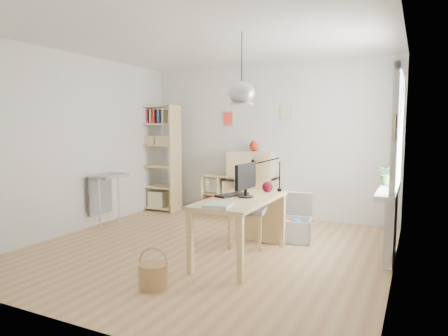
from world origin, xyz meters
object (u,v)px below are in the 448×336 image
at_px(cube_shelf, 239,198).
at_px(tall_bookshelf, 158,154).
at_px(storage_chest, 289,225).
at_px(monitor, 246,178).
at_px(chair, 249,205).
at_px(desk, 241,206).
at_px(drawer_chest, 250,164).

height_order(cube_shelf, tall_bookshelf, tall_bookshelf).
distance_m(storage_chest, monitor, 1.27).
relative_size(storage_chest, monitor, 1.69).
xyz_separation_m(tall_bookshelf, chair, (2.45, -1.38, -0.54)).
relative_size(desk, storage_chest, 1.88).
relative_size(cube_shelf, storage_chest, 1.76).
bearing_deg(monitor, desk, -106.28).
distance_m(tall_bookshelf, drawer_chest, 1.82).
xyz_separation_m(desk, storage_chest, (0.29, 1.06, -0.44)).
xyz_separation_m(desk, cube_shelf, (-1.02, 2.23, -0.36)).
distance_m(cube_shelf, monitor, 2.49).
height_order(storage_chest, monitor, monitor).
height_order(desk, cube_shelf, desk).
height_order(desk, drawer_chest, drawer_chest).
height_order(tall_bookshelf, storage_chest, tall_bookshelf).
bearing_deg(storage_chest, drawer_chest, 122.87).
distance_m(chair, drawer_chest, 1.79).
bearing_deg(cube_shelf, monitor, -64.05).
height_order(cube_shelf, drawer_chest, drawer_chest).
bearing_deg(desk, drawer_chest, 109.69).
bearing_deg(chair, drawer_chest, 100.75).
xyz_separation_m(tall_bookshelf, drawer_chest, (1.80, 0.24, -0.15)).
bearing_deg(drawer_chest, chair, -77.74).
relative_size(tall_bookshelf, chair, 2.09).
xyz_separation_m(storage_chest, drawer_chest, (-1.07, 1.13, 0.73)).
xyz_separation_m(desk, chair, (-0.14, 0.57, -0.11)).
bearing_deg(tall_bookshelf, drawer_chest, 7.58).
distance_m(cube_shelf, drawer_chest, 0.69).
distance_m(desk, cube_shelf, 2.48).
bearing_deg(storage_chest, tall_bookshelf, 152.18).
bearing_deg(monitor, drawer_chest, 115.45).
distance_m(desk, storage_chest, 1.18).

